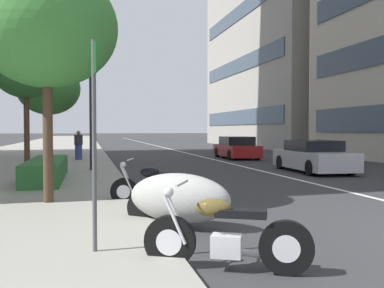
{
  "coord_description": "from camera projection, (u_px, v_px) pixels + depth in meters",
  "views": [
    {
      "loc": [
        -5.47,
        7.27,
        1.79
      ],
      "look_at": [
        10.9,
        3.42,
        1.24
      ],
      "focal_mm": 41.55,
      "sensor_mm": 36.0,
      "label": 1
    }
  ],
  "objects": [
    {
      "name": "street_lamp_with_banners",
      "position": [
        100.0,
        39.0,
        17.81
      ],
      "size": [
        1.26,
        2.54,
        9.02
      ],
      "color": "#232326",
      "rests_on": "sidewalk_right_plaza"
    },
    {
      "name": "motorcycle_far_end_row",
      "position": [
        156.0,
        188.0,
        10.45
      ],
      "size": [
        0.86,
        2.16,
        1.1
      ],
      "rotation": [
        0.0,
        0.0,
        1.27
      ],
      "color": "black",
      "rests_on": "ground"
    },
    {
      "name": "sidewalk_right_plaza",
      "position": [
        41.0,
        152.0,
        33.77
      ],
      "size": [
        160.0,
        9.32,
        0.15
      ],
      "primitive_type": "cube",
      "color": "gray",
      "rests_on": "ground"
    },
    {
      "name": "car_following_behind",
      "position": [
        313.0,
        157.0,
        18.7
      ],
      "size": [
        4.64,
        2.06,
        1.33
      ],
      "rotation": [
        0.0,
        0.0,
        -0.04
      ],
      "color": "#B7B7BC",
      "rests_on": "ground"
    },
    {
      "name": "street_tree_near_plaza_corner",
      "position": [
        47.0,
        28.0,
        9.9
      ],
      "size": [
        3.15,
        3.15,
        5.26
      ],
      "color": "#473323",
      "rests_on": "sidewalk_right_plaza"
    },
    {
      "name": "motorcycle_by_sign_pole",
      "position": [
        225.0,
        237.0,
        5.61
      ],
      "size": [
        1.04,
        2.0,
        1.12
      ],
      "rotation": [
        0.0,
        0.0,
        1.13
      ],
      "color": "black",
      "rests_on": "ground"
    },
    {
      "name": "clipped_hedge_bed",
      "position": [
        47.0,
        169.0,
        14.6
      ],
      "size": [
        5.46,
        1.1,
        0.66
      ],
      "primitive_type": "cube",
      "color": "#28602D",
      "rests_on": "sidewalk_right_plaza"
    },
    {
      "name": "street_tree_mid_sidewalk",
      "position": [
        49.0,
        88.0,
        25.82
      ],
      "size": [
        3.63,
        3.63,
        5.58
      ],
      "color": "#473323",
      "rests_on": "sidewalk_right_plaza"
    },
    {
      "name": "car_lead_in_lane",
      "position": [
        237.0,
        148.0,
        27.34
      ],
      "size": [
        4.52,
        1.99,
        1.35
      ],
      "rotation": [
        0.0,
        0.0,
        -0.03
      ],
      "color": "maroon",
      "rests_on": "ground"
    },
    {
      "name": "motorcycle_nearest_camera",
      "position": [
        178.0,
        198.0,
        8.04
      ],
      "size": [
        1.89,
        2.05,
        1.0
      ],
      "rotation": [
        0.0,
        0.0,
        0.88
      ],
      "color": "#9E9E99",
      "rests_on": "ground"
    },
    {
      "name": "street_tree_far_plaza",
      "position": [
        26.0,
        71.0,
        17.68
      ],
      "size": [
        2.6,
        2.6,
        5.1
      ],
      "color": "#473323",
      "rests_on": "sidewalk_right_plaza"
    },
    {
      "name": "pedestrian_on_plaza",
      "position": [
        79.0,
        145.0,
        24.05
      ],
      "size": [
        0.48,
        0.44,
        1.57
      ],
      "rotation": [
        0.0,
        0.0,
        0.95
      ],
      "color": "#33478C",
      "rests_on": "sidewalk_right_plaza"
    },
    {
      "name": "parking_sign_by_curb",
      "position": [
        94.0,
        126.0,
        5.93
      ],
      "size": [
        0.32,
        0.06,
        2.84
      ],
      "color": "#47494C",
      "rests_on": "sidewalk_right_plaza"
    },
    {
      "name": "lane_centre_stripe",
      "position": [
        168.0,
        149.0,
        41.09
      ],
      "size": [
        110.0,
        0.16,
        0.01
      ],
      "primitive_type": "cube",
      "color": "silver",
      "rests_on": "ground"
    }
  ]
}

